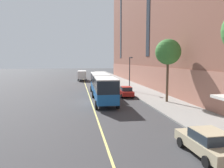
{
  "coord_description": "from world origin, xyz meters",
  "views": [
    {
      "loc": [
        -1.98,
        -28.95,
        5.52
      ],
      "look_at": [
        3.49,
        5.38,
        1.8
      ],
      "focal_mm": 35.0,
      "sensor_mm": 36.0,
      "label": 1
    }
  ],
  "objects_px": {
    "city_bus": "(101,84)",
    "parked_car_darkgray_0": "(110,81)",
    "box_truck": "(82,75)",
    "parked_car_champagne_3": "(207,143)",
    "street_lamp": "(130,70)",
    "parked_car_red_2": "(126,92)",
    "street_tree_mid_block": "(168,52)"
  },
  "relations": [
    {
      "from": "parked_car_darkgray_0",
      "to": "box_truck",
      "type": "height_order",
      "value": "box_truck"
    },
    {
      "from": "parked_car_red_2",
      "to": "box_truck",
      "type": "bearing_deg",
      "value": 102.0
    },
    {
      "from": "parked_car_red_2",
      "to": "parked_car_champagne_3",
      "type": "relative_size",
      "value": 1.0
    },
    {
      "from": "parked_car_darkgray_0",
      "to": "street_lamp",
      "type": "xyz_separation_m",
      "value": [
        1.7,
        -12.77,
        3.14
      ]
    },
    {
      "from": "parked_car_red_2",
      "to": "box_truck",
      "type": "xyz_separation_m",
      "value": [
        -6.08,
        28.59,
        0.83
      ]
    },
    {
      "from": "parked_car_darkgray_0",
      "to": "street_tree_mid_block",
      "type": "height_order",
      "value": "street_tree_mid_block"
    },
    {
      "from": "city_bus",
      "to": "parked_car_darkgray_0",
      "type": "bearing_deg",
      "value": 77.74
    },
    {
      "from": "parked_car_red_2",
      "to": "street_lamp",
      "type": "relative_size",
      "value": 0.74
    },
    {
      "from": "parked_car_red_2",
      "to": "box_truck",
      "type": "height_order",
      "value": "box_truck"
    },
    {
      "from": "street_tree_mid_block",
      "to": "box_truck",
      "type": "bearing_deg",
      "value": 106.77
    },
    {
      "from": "parked_car_champagne_3",
      "to": "street_lamp",
      "type": "height_order",
      "value": "street_lamp"
    },
    {
      "from": "street_tree_mid_block",
      "to": "street_lamp",
      "type": "xyz_separation_m",
      "value": [
        -2.37,
        10.85,
        -2.68
      ]
    },
    {
      "from": "parked_car_red_2",
      "to": "box_truck",
      "type": "distance_m",
      "value": 29.24
    },
    {
      "from": "city_bus",
      "to": "parked_car_champagne_3",
      "type": "height_order",
      "value": "city_bus"
    },
    {
      "from": "city_bus",
      "to": "parked_car_darkgray_0",
      "type": "height_order",
      "value": "city_bus"
    },
    {
      "from": "city_bus",
      "to": "parked_car_red_2",
      "type": "height_order",
      "value": "city_bus"
    },
    {
      "from": "city_bus",
      "to": "street_tree_mid_block",
      "type": "relative_size",
      "value": 2.19
    },
    {
      "from": "parked_car_darkgray_0",
      "to": "box_truck",
      "type": "distance_m",
      "value": 12.36
    },
    {
      "from": "parked_car_champagne_3",
      "to": "street_lamp",
      "type": "bearing_deg",
      "value": 86.01
    },
    {
      "from": "street_tree_mid_block",
      "to": "city_bus",
      "type": "bearing_deg",
      "value": 148.43
    },
    {
      "from": "parked_car_darkgray_0",
      "to": "street_tree_mid_block",
      "type": "distance_m",
      "value": 24.66
    },
    {
      "from": "city_bus",
      "to": "parked_car_champagne_3",
      "type": "xyz_separation_m",
      "value": [
        3.89,
        -20.69,
        -1.23
      ]
    },
    {
      "from": "city_bus",
      "to": "parked_car_darkgray_0",
      "type": "xyz_separation_m",
      "value": [
        4.05,
        18.63,
        -1.23
      ]
    },
    {
      "from": "parked_car_champagne_3",
      "to": "parked_car_red_2",
      "type": "bearing_deg",
      "value": 90.05
    },
    {
      "from": "box_truck",
      "to": "street_tree_mid_block",
      "type": "height_order",
      "value": "street_tree_mid_block"
    },
    {
      "from": "box_truck",
      "to": "street_lamp",
      "type": "xyz_separation_m",
      "value": [
        7.95,
        -23.39,
        2.31
      ]
    },
    {
      "from": "parked_car_darkgray_0",
      "to": "parked_car_red_2",
      "type": "height_order",
      "value": "same"
    },
    {
      "from": "parked_car_darkgray_0",
      "to": "street_tree_mid_block",
      "type": "xyz_separation_m",
      "value": [
        4.07,
        -23.62,
        5.81
      ]
    },
    {
      "from": "parked_car_red_2",
      "to": "parked_car_champagne_3",
      "type": "height_order",
      "value": "same"
    },
    {
      "from": "parked_car_champagne_3",
      "to": "box_truck",
      "type": "relative_size",
      "value": 0.59
    },
    {
      "from": "city_bus",
      "to": "box_truck",
      "type": "relative_size",
      "value": 2.34
    },
    {
      "from": "city_bus",
      "to": "parked_car_red_2",
      "type": "bearing_deg",
      "value": 9.83
    }
  ]
}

